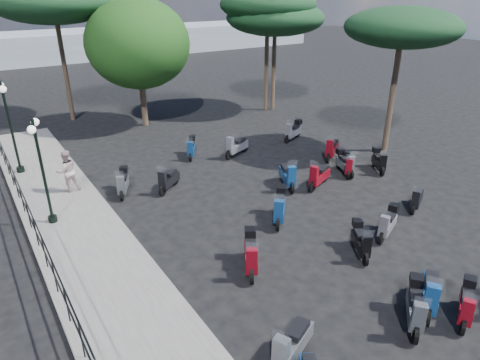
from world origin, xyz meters
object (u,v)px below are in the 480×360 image
scooter_10 (191,148)px  pine_3 (402,28)px  scooter_5 (123,183)px  lamp_post_1 (42,166)px  scooter_14 (388,224)px  pine_2 (54,3)px  scooter_15 (288,176)px  scooter_28 (332,149)px  pine_1 (275,18)px  pedestrian_far (67,171)px  scooter_8 (361,242)px  scooter_16 (236,147)px  scooter_2 (291,346)px  lamp_post_2 (10,122)px  scooter_19 (417,199)px  scooter_27 (379,161)px  scooter_21 (345,163)px  scooter_20 (319,176)px  scooter_13 (430,294)px  scooter_4 (168,180)px  scooter_12 (466,305)px  broadleaf_tree (138,44)px  pine_0 (268,5)px  scooter_26 (347,165)px  scooter_7 (416,308)px  scooter_9 (280,208)px  scooter_3 (251,255)px

scooter_10 → pine_3: bearing=-175.0°
scooter_5 → lamp_post_1: bearing=46.2°
scooter_14 → pine_2: size_ratio=0.19×
scooter_5 → scooter_15: scooter_15 is taller
lamp_post_1 → scooter_28: bearing=12.6°
pine_2 → pine_1: bearing=-22.5°
pine_1 → pine_3: bearing=-90.0°
pedestrian_far → scooter_28: pedestrian_far is taller
scooter_8 → scooter_16: scooter_16 is taller
scooter_2 → pine_1: 22.43m
lamp_post_2 → scooter_8: bearing=-57.3°
scooter_28 → pine_1: pine_1 is taller
pedestrian_far → scooter_19: (10.78, -8.66, -0.61)m
scooter_14 → scooter_27: scooter_14 is taller
scooter_2 → scooter_15: scooter_15 is taller
scooter_16 → scooter_21: scooter_16 is taller
scooter_20 → scooter_13: bearing=136.7°
scooter_2 → scooter_4: scooter_2 is taller
scooter_12 → scooter_27: scooter_27 is taller
lamp_post_2 → broadleaf_tree: 8.90m
lamp_post_1 → scooter_12: bearing=-38.1°
scooter_10 → scooter_14: (2.16, -10.26, 0.02)m
scooter_4 → scooter_20: bearing=-159.2°
pine_0 → scooter_16: bearing=-135.8°
scooter_2 → pine_0: size_ratio=0.22×
scooter_26 → scooter_14: bearing=99.3°
pedestrian_far → scooter_21: bearing=152.8°
pine_1 → scooter_10: bearing=-150.9°
scooter_14 → pine_1: size_ratio=0.22×
scooter_7 → scooter_9: bearing=-43.7°
scooter_4 → scooter_27: scooter_4 is taller
scooter_5 → scooter_14: (6.42, -8.10, -0.00)m
pedestrian_far → scooter_20: pedestrian_far is taller
lamp_post_1 → scooter_13: lamp_post_1 is taller
pedestrian_far → scooter_12: (6.67, -13.09, -0.56)m
scooter_13 → scooter_9: bearing=-29.6°
scooter_13 → scooter_14: (2.04, 3.03, -0.03)m
scooter_19 → scooter_3: bearing=60.9°
scooter_2 → scooter_9: 6.47m
lamp_post_2 → pine_3: bearing=-22.8°
scooter_10 → scooter_9: bearing=121.0°
scooter_19 → broadleaf_tree: 17.12m
lamp_post_2 → pine_2: 9.74m
scooter_8 → scooter_26: bearing=-100.3°
scooter_13 → pedestrian_far: bearing=-6.7°
scooter_8 → scooter_12: same height
scooter_20 → pedestrian_far: bearing=38.0°
pedestrian_far → scooter_5: pedestrian_far is taller
pedestrian_far → scooter_10: bearing=-175.2°
lamp_post_2 → scooter_19: bearing=-43.8°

